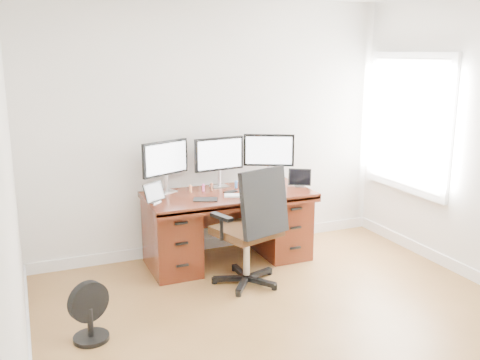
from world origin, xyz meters
name	(u,v)px	position (x,y,z in m)	size (l,w,h in m)	color
ground	(317,346)	(0.00, 0.00, 0.00)	(4.50, 4.50, 0.00)	olive
back_wall	(213,129)	(0.00, 2.25, 1.35)	(4.00, 0.10, 2.70)	white
desk	(228,224)	(0.00, 1.83, 0.40)	(1.70, 0.80, 0.75)	#4B1B0F
office_chair	(250,247)	(-0.03, 1.19, 0.38)	(0.76, 0.76, 1.15)	black
floor_fan	(90,313)	(-1.55, 0.75, 0.23)	(0.32, 0.27, 0.47)	black
monitor_left	(165,160)	(-0.58, 2.07, 1.09)	(0.52, 0.25, 0.53)	silver
monitor_center	(219,156)	(0.00, 2.07, 1.09)	(0.55, 0.16, 0.53)	silver
monitor_right	(269,152)	(0.58, 2.07, 1.09)	(0.51, 0.28, 0.53)	silver
tablet_left	(154,193)	(-0.78, 1.75, 0.84)	(0.24, 0.19, 0.19)	silver
tablet_right	(300,179)	(0.80, 1.75, 0.84)	(0.24, 0.18, 0.19)	silver
keyboard	(238,195)	(0.04, 1.64, 0.76)	(0.27, 0.12, 0.01)	white
trackpad	(262,195)	(0.28, 1.58, 0.76)	(0.12, 0.12, 0.01)	silver
drawing_tablet	(205,199)	(-0.31, 1.63, 0.76)	(0.23, 0.15, 0.01)	black
phone	(230,192)	(0.02, 1.81, 0.76)	(0.14, 0.07, 0.01)	black
figurine_orange	(191,188)	(-0.36, 1.95, 0.80)	(0.03, 0.03, 0.08)	#F4925A
figurine_pink	(203,187)	(-0.22, 1.95, 0.80)	(0.03, 0.03, 0.08)	#D85BAB
figurine_brown	(212,186)	(-0.13, 1.95, 0.80)	(0.03, 0.03, 0.08)	brown
figurine_blue	(236,184)	(0.14, 1.95, 0.80)	(0.03, 0.03, 0.08)	#4A80D8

